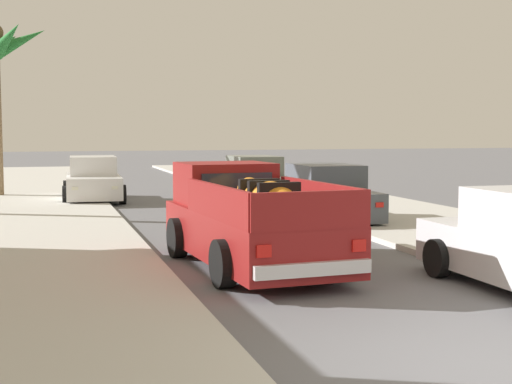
{
  "coord_description": "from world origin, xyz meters",
  "views": [
    {
      "loc": [
        -4.47,
        -6.34,
        2.44
      ],
      "look_at": [
        -0.37,
        7.83,
        1.2
      ],
      "focal_mm": 52.03,
      "sensor_mm": 36.0,
      "label": 1
    }
  ],
  "objects_px": {
    "car_right_near": "(324,195)",
    "car_left_mid": "(93,180)",
    "pickup_truck": "(249,221)",
    "car_left_near": "(255,180)"
  },
  "relations": [
    {
      "from": "car_right_near",
      "to": "pickup_truck",
      "type": "bearing_deg",
      "value": -122.85
    },
    {
      "from": "car_left_mid",
      "to": "car_left_near",
      "type": "bearing_deg",
      "value": -13.46
    },
    {
      "from": "car_left_near",
      "to": "car_left_mid",
      "type": "relative_size",
      "value": 0.99
    },
    {
      "from": "car_left_near",
      "to": "car_right_near",
      "type": "distance_m",
      "value": 6.34
    },
    {
      "from": "car_left_near",
      "to": "pickup_truck",
      "type": "bearing_deg",
      "value": -106.47
    },
    {
      "from": "car_left_near",
      "to": "car_right_near",
      "type": "xyz_separation_m",
      "value": [
        0.08,
        -6.34,
        0.0
      ]
    },
    {
      "from": "car_right_near",
      "to": "car_left_mid",
      "type": "xyz_separation_m",
      "value": [
        -5.47,
        7.63,
        0.0
      ]
    },
    {
      "from": "pickup_truck",
      "to": "car_right_near",
      "type": "distance_m",
      "value": 6.66
    },
    {
      "from": "pickup_truck",
      "to": "car_left_near",
      "type": "distance_m",
      "value": 12.44
    },
    {
      "from": "pickup_truck",
      "to": "car_left_near",
      "type": "bearing_deg",
      "value": 73.53
    }
  ]
}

